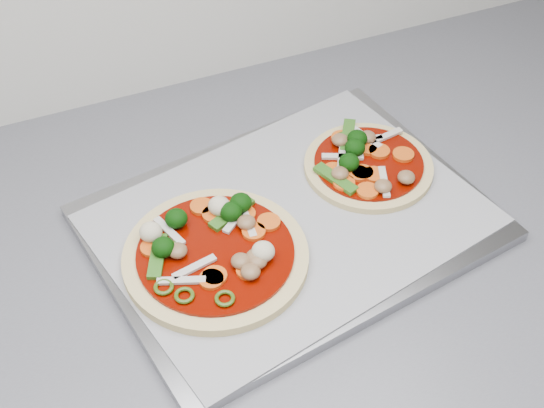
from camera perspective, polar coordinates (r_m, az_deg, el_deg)
name	(u,v)px	position (r m, az deg, el deg)	size (l,w,h in m)	color
base_cabinet	(357,405)	(1.25, 6.45, -14.83)	(3.60, 0.60, 0.86)	silver
countertop	(388,207)	(0.89, 8.75, -0.20)	(3.60, 0.60, 0.04)	slate
baking_tray	(290,223)	(0.83, 1.39, -1.46)	(0.41, 0.30, 0.01)	gray
parchment	(290,218)	(0.82, 1.40, -1.09)	(0.39, 0.29, 0.00)	gray
pizza_left	(215,250)	(0.78, -4.29, -3.50)	(0.26, 0.26, 0.03)	#D0B879
pizza_right	(365,163)	(0.88, 7.04, 3.11)	(0.16, 0.16, 0.03)	#D0B879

